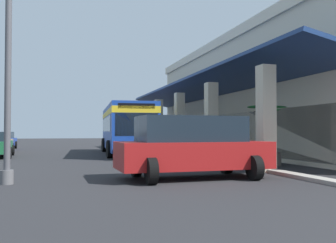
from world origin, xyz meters
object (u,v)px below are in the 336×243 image
(pedestrian, at_px, (172,143))
(transit_bus, at_px, (126,126))
(parked_suv_red, at_px, (192,146))
(parked_sedan_blue, at_px, (1,140))
(potted_palm, at_px, (268,149))
(lot_light_pole, at_px, (9,26))

(pedestrian, bearing_deg, transit_bus, -179.21)
(parked_suv_red, bearing_deg, transit_bus, 179.20)
(parked_sedan_blue, xyz_separation_m, potted_palm, (19.56, 13.41, -0.04))
(pedestrian, bearing_deg, parked_sedan_blue, -155.11)
(parked_sedan_blue, relative_size, lot_light_pole, 0.54)
(transit_bus, bearing_deg, lot_light_pole, -23.11)
(parked_suv_red, distance_m, potted_palm, 5.71)
(transit_bus, xyz_separation_m, lot_light_pole, (13.27, -5.66, 2.63))
(potted_palm, distance_m, lot_light_pole, 11.24)
(parked_sedan_blue, bearing_deg, parked_suv_red, 20.94)
(parked_sedan_blue, height_order, potted_palm, potted_palm)
(parked_sedan_blue, xyz_separation_m, pedestrian, (19.54, 9.07, 0.27))
(transit_bus, relative_size, potted_palm, 4.25)
(parked_suv_red, distance_m, lot_light_pole, 6.49)
(parked_suv_red, distance_m, pedestrian, 3.31)
(parked_sedan_blue, bearing_deg, lot_light_pole, 8.21)
(parked_suv_red, xyz_separation_m, parked_sedan_blue, (-22.83, -8.74, -0.27))
(parked_sedan_blue, height_order, lot_light_pole, lot_light_pole)
(transit_bus, distance_m, potted_palm, 11.23)
(transit_bus, height_order, parked_suv_red, transit_bus)
(pedestrian, bearing_deg, parked_suv_red, -5.72)
(parked_suv_red, xyz_separation_m, pedestrian, (-3.30, 0.33, 0.00))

